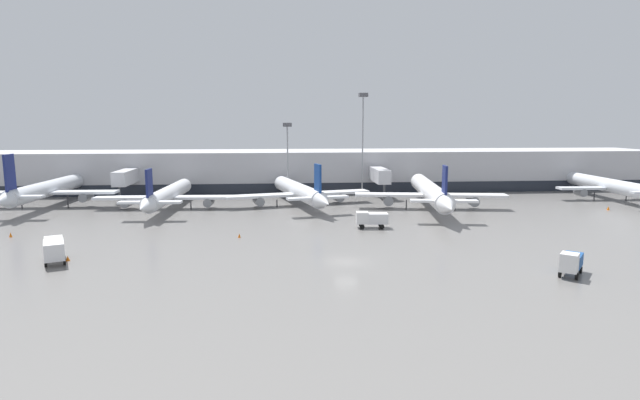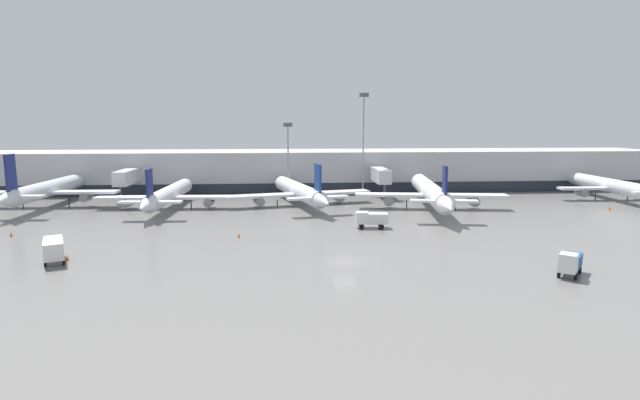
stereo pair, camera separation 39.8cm
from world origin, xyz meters
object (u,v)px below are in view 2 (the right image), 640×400
Objects in this scene: traffic_cone_4 at (11,234)px; apron_light_mast_1 at (364,117)px; parked_jet_1 at (46,190)px; traffic_cone_0 at (67,258)px; parked_jet_0 at (300,192)px; parked_jet_4 at (168,195)px; service_truck_2 at (371,218)px; traffic_cone_2 at (609,208)px; apron_light_mast_0 at (288,137)px; service_truck_1 at (54,248)px; parked_jet_3 at (431,192)px; traffic_cone_1 at (239,235)px; parked_jet_2 at (610,186)px; service_truck_0 at (570,262)px.

traffic_cone_4 is 66.59m from apron_light_mast_1.
parked_jet_1 is 58.38× the size of traffic_cone_0.
apron_light_mast_1 is at bearing -62.88° from parked_jet_0.
service_truck_2 is at bearing -117.32° from parked_jet_4.
apron_light_mast_0 is (-56.46, 20.25, 12.04)m from traffic_cone_2.
service_truck_2 is 40.09m from traffic_cone_0.
traffic_cone_0 is (1.20, 0.43, -1.29)m from service_truck_1.
parked_jet_1 is at bearing 92.55° from parked_jet_3.
traffic_cone_4 is at bearing 113.51° from parked_jet_3.
parked_jet_4 reaches higher than service_truck_1.
service_truck_2 reaches higher than traffic_cone_1.
parked_jet_4 is (-85.91, -3.68, -0.35)m from parked_jet_2.
service_truck_1 is (-28.80, -36.34, -1.05)m from parked_jet_0.
parked_jet_2 is 97.39m from traffic_cone_0.
apron_light_mast_1 is at bearing 58.60° from traffic_cone_1.
parked_jet_3 is 1.79× the size of apron_light_mast_1.
parked_jet_3 is at bearing 31.70° from traffic_cone_1.
parked_jet_4 is 47.00× the size of traffic_cone_4.
parked_jet_0 is 46.38m from traffic_cone_4.
apron_light_mast_0 is at bearing 84.22° from parked_jet_2.
parked_jet_2 is 52.50× the size of traffic_cone_4.
apron_light_mast_0 is at bearing 78.57° from traffic_cone_1.
parked_jet_3 is at bearing -32.92° from apron_light_mast_0.
apron_light_mast_1 is at bearing 5.92° from apron_light_mast_0.
service_truck_0 is 7.57× the size of traffic_cone_1.
parked_jet_0 is 1.03× the size of parked_jet_4.
parked_jet_2 reaches higher than parked_jet_0.
service_truck_1 is 0.29× the size of apron_light_mast_1.
traffic_cone_0 is at bearing -162.35° from traffic_cone_2.
parked_jet_2 is at bearing -178.11° from service_truck_0.
parked_jet_3 reaches higher than traffic_cone_2.
traffic_cone_4 is at bearing 17.03° from service_truck_1.
service_truck_2 is (9.72, -21.30, -1.17)m from parked_jet_0.
apron_light_mast_0 is (21.74, 12.63, 9.82)m from parked_jet_4.
parked_jet_4 is (-23.64, -2.14, -0.06)m from parked_jet_0.
traffic_cone_1 is (14.38, -23.79, -2.28)m from parked_jet_4.
parked_jet_0 is at bearing 52.45° from traffic_cone_0.
traffic_cone_2 is at bearing -179.14° from service_truck_0.
parked_jet_0 is 48.21× the size of traffic_cone_4.
traffic_cone_2 is at bearing 14.22° from traffic_cone_1.
parked_jet_2 is at bearing -151.89° from service_truck_2.
traffic_cone_4 is at bearing -165.27° from parked_jet_1.
service_truck_1 is 0.40× the size of apron_light_mast_0.
parked_jet_4 is at bearing -25.24° from service_truck_2.
parked_jet_3 is at bearing -91.94° from parked_jet_4.
parked_jet_0 reaches higher than traffic_cone_1.
apron_light_mast_0 is (26.90, 46.83, 10.81)m from service_truck_1.
traffic_cone_1 is 65.83m from traffic_cone_2.
service_truck_0 is (71.63, -47.10, -1.88)m from parked_jet_1.
service_truck_0 is at bearing -19.17° from traffic_cone_4.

